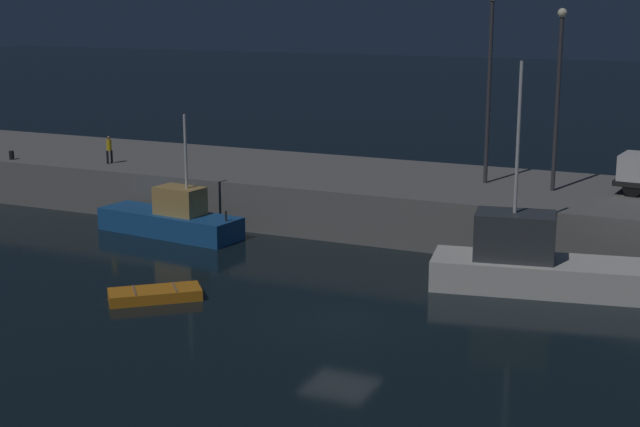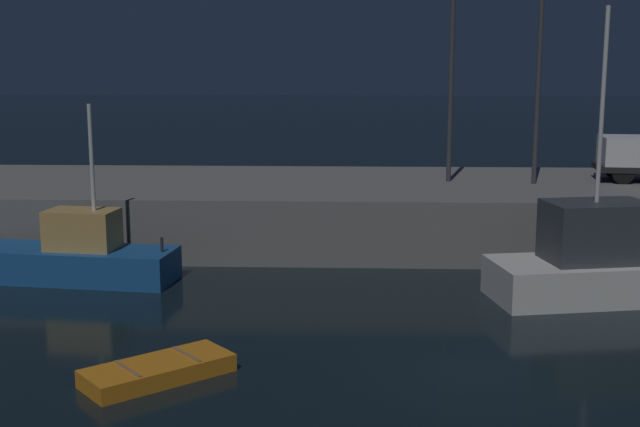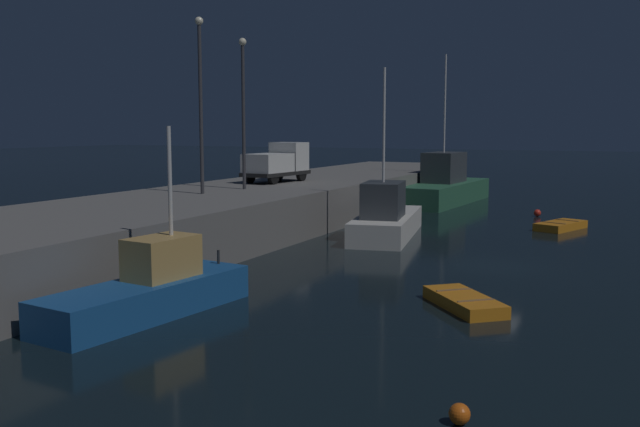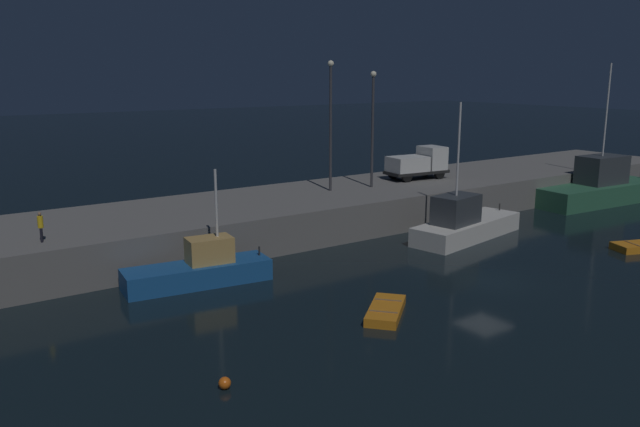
{
  "view_description": "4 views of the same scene",
  "coord_description": "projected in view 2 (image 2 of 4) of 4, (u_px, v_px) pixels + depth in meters",
  "views": [
    {
      "loc": [
        12.84,
        -29.51,
        11.41
      ],
      "look_at": [
        -4.12,
        7.12,
        2.18
      ],
      "focal_mm": 52.42,
      "sensor_mm": 36.0,
      "label": 1
    },
    {
      "loc": [
        -3.01,
        -19.56,
        7.55
      ],
      "look_at": [
        -4.02,
        6.28,
        2.79
      ],
      "focal_mm": 47.2,
      "sensor_mm": 36.0,
      "label": 2
    },
    {
      "loc": [
        -30.65,
        -6.05,
        6.05
      ],
      "look_at": [
        -5.75,
        5.58,
        2.67
      ],
      "focal_mm": 39.59,
      "sensor_mm": 36.0,
      "label": 3
    },
    {
      "loc": [
        -26.12,
        -21.86,
        11.01
      ],
      "look_at": [
        -4.95,
        8.52,
        2.81
      ],
      "focal_mm": 36.0,
      "sensor_mm": 36.0,
      "label": 4
    }
  ],
  "objects": [
    {
      "name": "ground_plane",
      "position": [
        475.0,
        374.0,
        20.47
      ],
      "size": [
        320.0,
        320.0,
        0.0
      ],
      "primitive_type": "plane",
      "color": "black"
    },
    {
      "name": "pier_quay",
      "position": [
        424.0,
        211.0,
        35.47
      ],
      "size": [
        77.2,
        10.18,
        2.46
      ],
      "color": "slate",
      "rests_on": "ground"
    },
    {
      "name": "fishing_trawler_red",
      "position": [
        68.0,
        257.0,
        29.02
      ],
      "size": [
        7.9,
        3.15,
        6.08
      ],
      "color": "#195193",
      "rests_on": "ground"
    },
    {
      "name": "fishing_boat_blue",
      "position": [
        625.0,
        265.0,
        26.86
      ],
      "size": [
        9.72,
        4.51,
        9.14
      ],
      "color": "silver",
      "rests_on": "ground"
    },
    {
      "name": "dinghy_orange_near",
      "position": [
        158.0,
        371.0,
        20.09
      ],
      "size": [
        3.62,
        3.41,
        0.47
      ],
      "color": "orange",
      "rests_on": "ground"
    },
    {
      "name": "lamp_post_west",
      "position": [
        452.0,
        52.0,
        34.5
      ],
      "size": [
        0.44,
        0.44,
        9.33
      ],
      "color": "#38383D",
      "rests_on": "pier_quay"
    },
    {
      "name": "lamp_post_east",
      "position": [
        539.0,
        62.0,
        33.9
      ],
      "size": [
        0.44,
        0.44,
        8.6
      ],
      "color": "#38383D",
      "rests_on": "pier_quay"
    }
  ]
}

